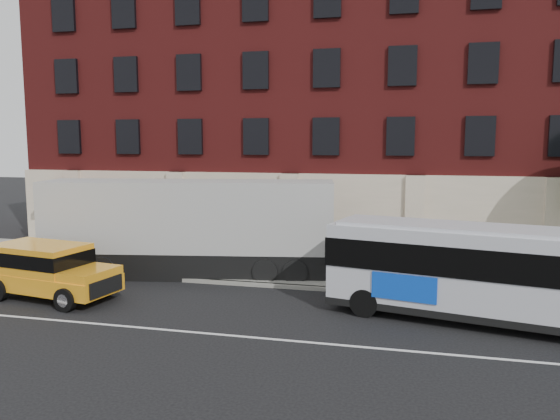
% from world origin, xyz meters
% --- Properties ---
extents(ground, '(120.00, 120.00, 0.00)m').
position_xyz_m(ground, '(0.00, 0.00, 0.00)').
color(ground, black).
rests_on(ground, ground).
extents(sidewalk, '(60.00, 6.00, 0.15)m').
position_xyz_m(sidewalk, '(0.00, 9.00, 0.07)').
color(sidewalk, '#99988B').
rests_on(sidewalk, ground).
extents(kerb, '(60.00, 0.25, 0.15)m').
position_xyz_m(kerb, '(0.00, 6.00, 0.07)').
color(kerb, '#99988B').
rests_on(kerb, ground).
extents(lane_line, '(60.00, 0.12, 0.01)m').
position_xyz_m(lane_line, '(0.00, 0.50, 0.01)').
color(lane_line, silver).
rests_on(lane_line, ground).
extents(building, '(30.00, 12.10, 15.00)m').
position_xyz_m(building, '(-0.01, 16.92, 7.58)').
color(building, maroon).
rests_on(building, sidewalk).
extents(sign_pole, '(0.30, 0.20, 2.50)m').
position_xyz_m(sign_pole, '(-8.50, 6.15, 1.45)').
color(sign_pole, slate).
rests_on(sign_pole, ground).
extents(city_bus, '(11.52, 4.74, 3.09)m').
position_xyz_m(city_bus, '(8.84, 3.33, 1.70)').
color(city_bus, silver).
rests_on(city_bus, ground).
extents(yellow_suv, '(5.32, 2.89, 1.98)m').
position_xyz_m(yellow_suv, '(-7.08, 2.67, 1.14)').
color(yellow_suv, '#FFA31C').
rests_on(yellow_suv, ground).
extents(shipping_container, '(12.44, 4.56, 4.07)m').
position_xyz_m(shipping_container, '(-3.36, 7.08, 2.01)').
color(shipping_container, black).
rests_on(shipping_container, ground).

